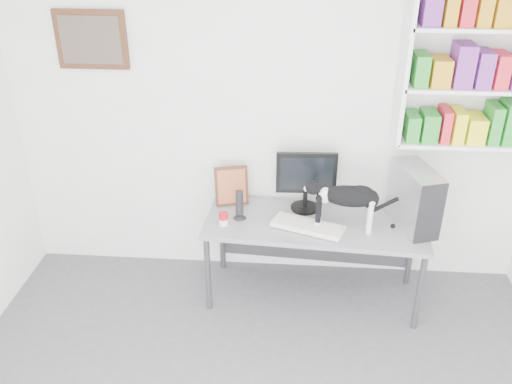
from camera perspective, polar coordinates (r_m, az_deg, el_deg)
room at (r=2.33m, az=-0.85°, el=-8.99°), size 4.01×4.01×2.70m
bookshelf at (r=4.00m, az=22.66°, el=12.88°), size 1.03×0.28×1.24m
wall_art at (r=4.19m, az=-16.95°, el=15.09°), size 0.52×0.04×0.42m
desk at (r=4.22m, az=6.02°, el=-7.09°), size 1.66×0.74×0.68m
monitor at (r=4.09m, az=5.28°, el=1.18°), size 0.46×0.23×0.48m
keyboard at (r=3.94m, az=5.49°, el=-3.58°), size 0.56×0.36×0.04m
pc_tower at (r=4.02m, az=16.33°, el=-0.62°), size 0.33×0.50×0.46m
speaker at (r=4.00m, az=-1.75°, el=-1.31°), size 0.11×0.11×0.23m
leaning_print at (r=4.19m, az=-2.60°, el=0.72°), size 0.27×0.16×0.32m
soup_can at (r=3.96m, az=-3.43°, el=-2.85°), size 0.08×0.08×0.10m
cat at (r=3.89m, az=9.53°, el=-1.57°), size 0.60×0.21×0.36m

